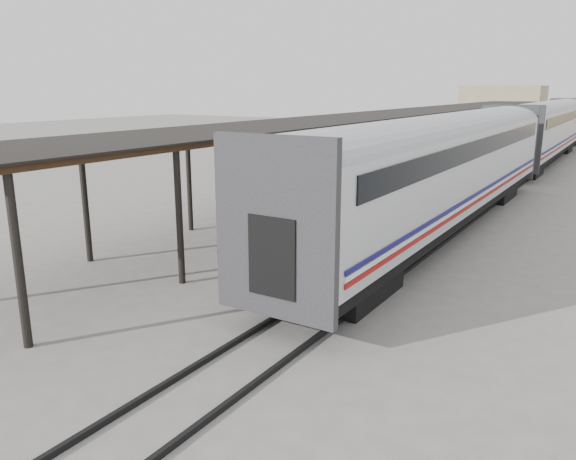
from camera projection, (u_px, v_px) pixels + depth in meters
The scene contains 10 objects.
ground at pixel (259, 272), 17.55m from camera, with size 160.00×160.00×0.00m, color slate.
train at pixel (545, 127), 42.99m from camera, with size 3.45×76.01×4.01m.
canopy at pixel (420, 112), 38.03m from camera, with size 4.90×64.30×4.15m.
rails at pixel (542, 161), 43.81m from camera, with size 1.54×150.00×0.12m.
building_left at pixel (502, 105), 89.30m from camera, with size 12.00×8.00×6.00m, color tan.
baggage_cart at pixel (288, 259), 16.73m from camera, with size 1.91×2.66×0.86m.
suitcase_stack at pixel (288, 242), 16.98m from camera, with size 1.22×1.22×0.59m.
luggage_tug at pixel (402, 181), 30.67m from camera, with size 1.10×1.70×1.45m.
porter at pixel (277, 232), 15.92m from camera, with size 0.57×0.37×1.56m, color navy.
pedestrian at pixel (348, 178), 30.05m from camera, with size 1.07×0.45×1.83m, color black.
Camera 1 is at (9.66, -13.65, 5.59)m, focal length 35.00 mm.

